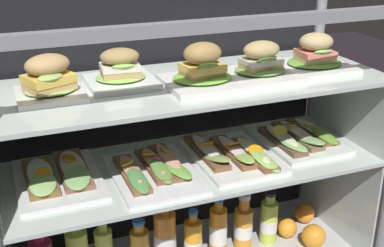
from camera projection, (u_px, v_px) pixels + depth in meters
name	position (u px, v px, depth m)	size (l,w,h in m)	color
case_frame	(179.00, 126.00, 1.64)	(1.20, 0.49, 0.90)	gray
riser_lower_tier	(192.00, 217.00, 1.64)	(1.12, 0.41, 0.36)	silver
shelf_lower_glass	(192.00, 165.00, 1.57)	(1.14, 0.43, 0.01)	silver
riser_upper_tier	(192.00, 125.00, 1.53)	(1.12, 0.41, 0.25)	silver
shelf_upper_glass	(192.00, 83.00, 1.48)	(1.14, 0.43, 0.01)	silver
plated_roll_sandwich_near_right_corner	(49.00, 80.00, 1.33)	(0.17, 0.17, 0.11)	white
plated_roll_sandwich_mid_left	(120.00, 72.00, 1.43)	(0.19, 0.19, 0.10)	white
plated_roll_sandwich_far_left	(202.00, 71.00, 1.42)	(0.21, 0.21, 0.12)	white
plated_roll_sandwich_right_of_center	(261.00, 66.00, 1.49)	(0.20, 0.20, 0.11)	white
plated_roll_sandwich_mid_right	(315.00, 57.00, 1.58)	(0.21, 0.21, 0.11)	white
open_sandwich_tray_mid_left	(58.00, 176.00, 1.45)	(0.23, 0.33, 0.06)	white
open_sandwich_tray_center	(153.00, 170.00, 1.49)	(0.23, 0.33, 0.06)	white
open_sandwich_tray_far_left	(232.00, 154.00, 1.59)	(0.23, 0.33, 0.06)	white
open_sandwich_tray_right_of_center	(297.00, 137.00, 1.71)	(0.23, 0.33, 0.06)	white
juice_bottle_back_right	(165.00, 240.00, 1.66)	(0.07, 0.07, 0.25)	orange
juice_bottle_back_left	(193.00, 243.00, 1.69)	(0.06, 0.06, 0.20)	orange
juice_bottle_tucked_behind	(218.00, 231.00, 1.73)	(0.06, 0.06, 0.22)	orange
juice_bottle_front_second	(243.00, 226.00, 1.77)	(0.06, 0.06, 0.21)	orange
juice_bottle_back_center	(269.00, 221.00, 1.80)	(0.06, 0.06, 0.20)	#BBD644
orange_fruit_beside_bottles	(305.00, 213.00, 1.94)	(0.07, 0.07, 0.07)	orange
orange_fruit_near_left_post	(314.00, 236.00, 1.79)	(0.08, 0.08, 0.08)	orange
orange_fruit_rolled_forward	(287.00, 228.00, 1.85)	(0.07, 0.07, 0.07)	orange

